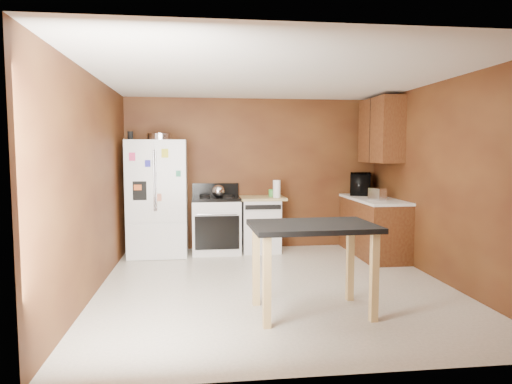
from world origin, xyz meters
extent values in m
plane|color=silver|center=(0.00, 0.00, 0.00)|extent=(4.50, 4.50, 0.00)
plane|color=white|center=(0.00, 0.00, 2.50)|extent=(4.50, 4.50, 0.00)
plane|color=brown|center=(0.00, 2.25, 1.25)|extent=(4.20, 0.00, 4.20)
plane|color=brown|center=(0.00, -2.25, 1.25)|extent=(4.20, 0.00, 4.20)
plane|color=brown|center=(-2.10, 0.00, 1.25)|extent=(0.00, 4.50, 4.50)
plane|color=brown|center=(2.10, 0.00, 1.25)|extent=(0.00, 4.50, 4.50)
cylinder|color=silver|center=(-1.50, 1.83, 1.85)|extent=(0.40, 0.40, 0.10)
cylinder|color=black|center=(-1.93, 1.78, 1.86)|extent=(0.09, 0.09, 0.13)
sphere|color=silver|center=(-0.61, 1.83, 1.00)|extent=(0.20, 0.20, 0.20)
cylinder|color=white|center=(0.32, 1.81, 1.03)|extent=(0.12, 0.12, 0.28)
cylinder|color=green|center=(0.27, 1.97, 0.95)|extent=(0.14, 0.14, 0.12)
cube|color=silver|center=(1.75, 1.19, 0.99)|extent=(0.23, 0.28, 0.18)
imported|color=black|center=(1.80, 2.06, 1.07)|extent=(0.59, 0.71, 0.34)
cube|color=white|center=(-1.55, 1.88, 0.90)|extent=(0.90, 0.75, 1.80)
cube|color=white|center=(-1.78, 1.49, 1.18)|extent=(0.43, 0.02, 1.20)
cube|color=white|center=(-1.32, 1.49, 1.18)|extent=(0.43, 0.02, 1.20)
cube|color=white|center=(-1.55, 1.49, 0.28)|extent=(0.88, 0.02, 0.54)
cube|color=black|center=(-1.78, 1.48, 1.05)|extent=(0.20, 0.01, 0.28)
cylinder|color=silver|center=(-1.56, 1.46, 1.20)|extent=(0.02, 0.02, 0.90)
cylinder|color=silver|center=(-1.54, 1.46, 1.20)|extent=(0.02, 0.02, 0.90)
cube|color=#EA3774|center=(-1.87, 1.46, 1.55)|extent=(0.09, 0.00, 0.12)
cube|color=#2E2BB8|center=(-1.65, 1.46, 1.45)|extent=(0.08, 0.00, 0.10)
cube|color=yellow|center=(-1.40, 1.46, 1.60)|extent=(0.10, 0.00, 0.13)
cube|color=#389E77|center=(-1.21, 1.46, 1.30)|extent=(0.07, 0.00, 0.09)
cube|color=#DB5D24|center=(-1.80, 1.46, 1.10)|extent=(0.11, 0.00, 0.08)
cube|color=#DC8161|center=(-1.50, 1.46, 0.95)|extent=(0.08, 0.00, 0.11)
cube|color=white|center=(-0.64, 1.93, 0.42)|extent=(0.76, 0.65, 0.85)
cube|color=black|center=(-0.64, 1.93, 0.88)|extent=(0.76, 0.65, 0.05)
cube|color=black|center=(-0.64, 2.21, 1.00)|extent=(0.76, 0.06, 0.20)
cube|color=black|center=(-0.64, 1.59, 0.38)|extent=(0.68, 0.02, 0.52)
cylinder|color=silver|center=(-0.64, 1.58, 0.67)|extent=(0.62, 0.02, 0.02)
cylinder|color=black|center=(-0.82, 2.08, 0.91)|extent=(0.17, 0.17, 0.02)
cylinder|color=black|center=(-0.46, 2.08, 0.91)|extent=(0.17, 0.17, 0.02)
cylinder|color=black|center=(-0.82, 1.77, 0.91)|extent=(0.17, 0.17, 0.02)
cylinder|color=black|center=(-0.46, 1.77, 0.91)|extent=(0.17, 0.17, 0.02)
cube|color=white|center=(0.08, 1.95, 0.42)|extent=(0.60, 0.60, 0.85)
cube|color=black|center=(0.08, 1.64, 0.76)|extent=(0.56, 0.02, 0.07)
cube|color=tan|center=(0.08, 1.95, 0.87)|extent=(0.78, 0.62, 0.04)
cube|color=brown|center=(1.80, 1.45, 0.43)|extent=(0.60, 1.55, 0.86)
cube|color=white|center=(1.80, 1.45, 0.88)|extent=(0.63, 1.58, 0.04)
cube|color=brown|center=(1.93, 1.55, 1.95)|extent=(0.35, 1.05, 1.00)
cube|color=black|center=(1.75, 1.55, 1.95)|extent=(0.01, 0.01, 1.00)
cube|color=black|center=(0.22, -0.96, 0.89)|extent=(1.25, 0.86, 0.05)
cube|color=tan|center=(-0.31, -0.66, 0.44)|extent=(0.07, 0.07, 0.88)
cube|color=tan|center=(0.73, -0.62, 0.44)|extent=(0.07, 0.07, 0.88)
cube|color=tan|center=(-0.29, -1.30, 0.44)|extent=(0.07, 0.07, 0.88)
cube|color=tan|center=(0.75, -1.26, 0.44)|extent=(0.07, 0.07, 0.88)
camera|label=1|loc=(-0.89, -5.35, 1.63)|focal=32.00mm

